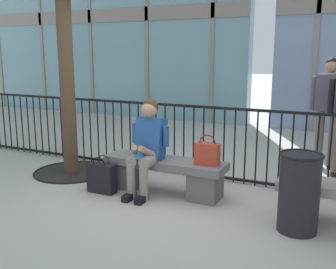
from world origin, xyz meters
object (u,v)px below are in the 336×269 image
at_px(seated_person_with_phone, 147,144).
at_px(shopping_bag, 102,178).
at_px(bystander_at_railing, 329,104).
at_px(handbag_on_bench, 207,153).
at_px(stone_bench, 165,172).
at_px(trash_can, 299,192).

bearing_deg(seated_person_with_phone, shopping_bag, -157.43).
height_order(shopping_bag, bystander_at_railing, bystander_at_railing).
bearing_deg(bystander_at_railing, shopping_bag, -134.47).
distance_m(shopping_bag, bystander_at_railing, 3.64).
relative_size(handbag_on_bench, shopping_bag, 0.76).
bearing_deg(shopping_bag, stone_bench, 26.01).
xyz_separation_m(handbag_on_bench, bystander_at_railing, (1.18, 2.19, 0.41)).
relative_size(handbag_on_bench, bystander_at_railing, 0.22).
height_order(seated_person_with_phone, shopping_bag, seated_person_with_phone).
relative_size(stone_bench, seated_person_with_phone, 1.32).
height_order(stone_bench, handbag_on_bench, handbag_on_bench).
bearing_deg(trash_can, stone_bench, 166.41).
height_order(stone_bench, bystander_at_railing, bystander_at_railing).
bearing_deg(seated_person_with_phone, trash_can, -8.55).
bearing_deg(handbag_on_bench, stone_bench, 179.01).
bearing_deg(stone_bench, seated_person_with_phone, -144.82).
distance_m(seated_person_with_phone, handbag_on_bench, 0.77).
relative_size(seated_person_with_phone, trash_can, 1.49).
height_order(seated_person_with_phone, trash_can, seated_person_with_phone).
xyz_separation_m(stone_bench, bystander_at_railing, (1.76, 2.18, 0.73)).
bearing_deg(handbag_on_bench, trash_can, -19.64).
height_order(seated_person_with_phone, handbag_on_bench, seated_person_with_phone).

